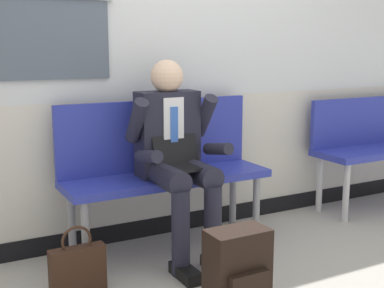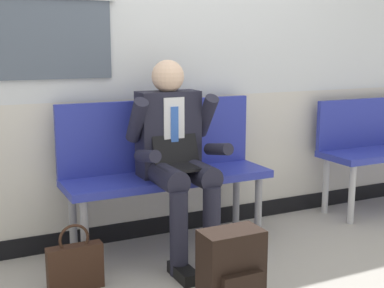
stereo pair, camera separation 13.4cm
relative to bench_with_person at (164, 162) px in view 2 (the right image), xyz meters
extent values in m
plane|color=#9E9991|center=(0.15, -0.30, -0.59)|extent=(18.00, 18.00, 0.00)
cube|color=beige|center=(0.15, 0.27, -0.03)|extent=(5.63, 0.12, 0.87)
cube|color=black|center=(0.15, 0.27, -0.52)|extent=(5.63, 0.14, 0.13)
cube|color=#28339E|center=(0.00, -0.08, -0.10)|extent=(1.38, 0.42, 0.05)
cube|color=#28339E|center=(0.00, 0.10, 0.17)|extent=(1.38, 0.04, 0.48)
cylinder|color=gray|center=(-0.61, -0.23, -0.35)|extent=(0.05, 0.05, 0.47)
cylinder|color=gray|center=(-0.61, 0.07, -0.35)|extent=(0.05, 0.05, 0.47)
cylinder|color=gray|center=(0.61, -0.23, -0.35)|extent=(0.05, 0.05, 0.47)
cylinder|color=gray|center=(0.61, 0.07, -0.35)|extent=(0.05, 0.05, 0.47)
cube|color=#28339E|center=(2.03, 0.10, 0.13)|extent=(1.30, 0.04, 0.40)
cylinder|color=#B7B7BC|center=(1.46, -0.23, -0.35)|extent=(0.05, 0.05, 0.47)
cylinder|color=#B7B7BC|center=(1.46, 0.07, -0.35)|extent=(0.05, 0.05, 0.47)
cylinder|color=#1E1E2D|center=(-0.11, -0.29, -0.03)|extent=(0.15, 0.40, 0.15)
cylinder|color=#1E1E2D|center=(-0.11, -0.48, -0.33)|extent=(0.11, 0.11, 0.52)
cube|color=black|center=(-0.11, -0.54, -0.55)|extent=(0.10, 0.26, 0.07)
cylinder|color=#1E1E2D|center=(0.11, -0.29, -0.03)|extent=(0.15, 0.40, 0.15)
cylinder|color=#1E1E2D|center=(0.11, -0.48, -0.33)|extent=(0.11, 0.11, 0.52)
cube|color=black|center=(0.11, -0.54, -0.55)|extent=(0.10, 0.26, 0.07)
cube|color=#1E1E2D|center=(0.00, -0.08, 0.20)|extent=(0.40, 0.18, 0.55)
cube|color=silver|center=(0.00, -0.17, 0.25)|extent=(0.14, 0.01, 0.39)
cube|color=blue|center=(0.00, -0.18, 0.22)|extent=(0.05, 0.01, 0.33)
sphere|color=beige|center=(0.00, -0.08, 0.57)|extent=(0.21, 0.21, 0.21)
cylinder|color=#1E1E2D|center=(-0.24, -0.15, 0.31)|extent=(0.09, 0.25, 0.30)
cylinder|color=#1E1E2D|center=(-0.24, -0.32, 0.12)|extent=(0.08, 0.27, 0.12)
cylinder|color=#1E1E2D|center=(0.24, -0.15, 0.31)|extent=(0.09, 0.25, 0.30)
cylinder|color=#1E1E2D|center=(0.24, -0.32, 0.12)|extent=(0.08, 0.27, 0.12)
cube|color=black|center=(0.00, -0.32, 0.03)|extent=(0.30, 0.22, 0.02)
cube|color=black|center=(0.00, -0.19, 0.14)|extent=(0.30, 0.08, 0.21)
cube|color=black|center=(-0.08, -1.05, -0.36)|extent=(0.31, 0.18, 0.46)
cube|color=#331E14|center=(-0.71, -0.40, -0.46)|extent=(0.31, 0.08, 0.26)
torus|color=#331E14|center=(-0.71, -0.40, -0.29)|extent=(0.17, 0.02, 0.17)
camera|label=1|loc=(-1.45, -3.10, 0.77)|focal=48.95mm
camera|label=2|loc=(-1.33, -3.16, 0.77)|focal=48.95mm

